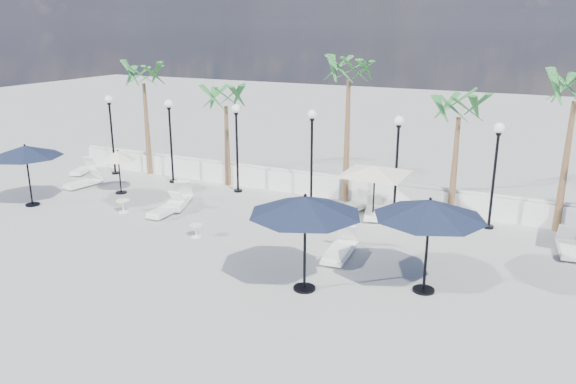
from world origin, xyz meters
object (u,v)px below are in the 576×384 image
at_px(lounger_5, 373,211).
at_px(parasol_cream_small, 118,156).
at_px(parasol_navy_left, 25,152).
at_px(parasol_navy_right, 305,206).
at_px(lounger_2, 179,200).
at_px(lounger_6, 340,249).
at_px(parasol_navy_mid, 430,209).
at_px(lounger_4, 354,205).
at_px(lounger_7, 568,247).
at_px(lounger_0, 83,169).
at_px(lounger_1, 84,182).
at_px(lounger_3, 167,209).
at_px(parasol_cream_sq_a, 375,166).

distance_m(lounger_5, parasol_cream_small, 11.07).
relative_size(parasol_navy_left, parasol_navy_right, 0.93).
distance_m(lounger_2, lounger_6, 7.92).
bearing_deg(parasol_navy_mid, lounger_4, 125.34).
xyz_separation_m(lounger_4, lounger_7, (7.62, -1.04, -0.01)).
height_order(lounger_0, lounger_1, lounger_1).
bearing_deg(lounger_3, lounger_0, 155.55).
relative_size(parasol_navy_mid, parasol_cream_small, 1.57).
distance_m(lounger_4, parasol_cream_small, 10.27).
xyz_separation_m(lounger_1, lounger_4, (12.13, 2.09, 0.01)).
height_order(lounger_1, parasol_cream_small, parasol_cream_small).
xyz_separation_m(parasol_navy_mid, parasol_navy_right, (-3.01, -1.34, 0.06)).
relative_size(lounger_5, lounger_6, 0.90).
height_order(lounger_1, lounger_2, lounger_2).
distance_m(lounger_6, parasol_navy_right, 3.36).
bearing_deg(lounger_6, lounger_4, 99.81).
distance_m(lounger_3, parasol_cream_sq_a, 8.13).
height_order(lounger_0, lounger_5, lounger_5).
relative_size(lounger_6, parasol_navy_mid, 0.70).
xyz_separation_m(lounger_1, parasol_navy_left, (0.11, -2.90, 2.01)).
distance_m(parasol_navy_right, parasol_cream_small, 12.08).
xyz_separation_m(lounger_2, lounger_4, (6.55, 2.54, -0.03)).
height_order(lounger_0, lounger_6, lounger_6).
distance_m(lounger_2, parasol_navy_left, 6.31).
bearing_deg(lounger_1, lounger_4, 18.68).
height_order(lounger_0, parasol_cream_sq_a, parasol_cream_sq_a).
xyz_separation_m(lounger_1, lounger_3, (5.75, -1.46, 0.01)).
height_order(lounger_0, lounger_3, lounger_3).
height_order(lounger_0, parasol_navy_right, parasol_navy_right).
bearing_deg(lounger_0, parasol_navy_left, -84.58).
bearing_deg(lounger_2, lounger_7, -14.76).
distance_m(lounger_0, parasol_cream_sq_a, 15.08).
xyz_separation_m(lounger_7, parasol_cream_small, (-17.57, -1.06, 1.43)).
bearing_deg(lounger_3, parasol_cream_sq_a, 20.28).
bearing_deg(lounger_5, parasol_navy_mid, -73.76).
height_order(lounger_2, parasol_cream_sq_a, parasol_cream_sq_a).
height_order(lounger_3, lounger_4, lounger_4).
bearing_deg(lounger_6, parasol_navy_mid, -26.74).
bearing_deg(lounger_1, lounger_6, -1.38).
bearing_deg(lounger_5, lounger_2, -177.46).
bearing_deg(parasol_cream_small, lounger_4, 11.90).
distance_m(lounger_7, parasol_cream_sq_a, 6.90).
bearing_deg(parasol_navy_right, lounger_5, 91.33).
height_order(lounger_5, parasol_navy_mid, parasol_navy_mid).
relative_size(lounger_7, parasol_navy_right, 0.60).
bearing_deg(lounger_2, parasol_navy_right, -51.53).
height_order(parasol_navy_mid, parasol_cream_small, parasol_navy_mid).
bearing_deg(parasol_navy_right, lounger_1, 159.37).
bearing_deg(parasol_navy_left, lounger_0, 112.59).
relative_size(lounger_3, lounger_5, 0.97).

